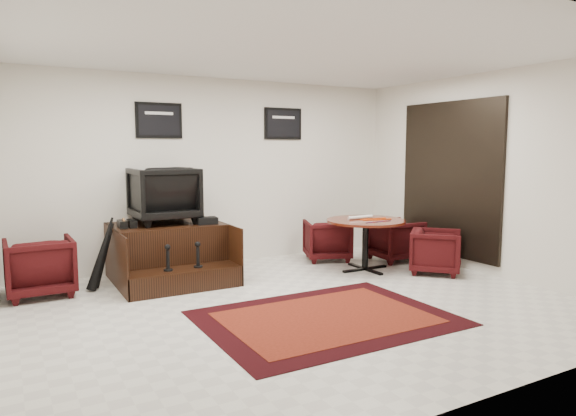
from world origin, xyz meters
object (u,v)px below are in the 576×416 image
object	(u,v)px
shine_chair	(164,192)
table_chair_back	(327,238)
meeting_table	(366,226)
table_chair_corner	(436,249)
shine_podium	(168,254)
table_chair_window	(395,238)
armchair_side	(40,264)

from	to	relation	value
shine_chair	table_chair_back	world-z (taller)	shine_chair
meeting_table	table_chair_corner	distance (m)	1.03
shine_podium	table_chair_window	distance (m)	3.50
shine_podium	table_chair_back	xyz separation A→B (m)	(2.53, -0.05, 0.01)
table_chair_back	table_chair_window	xyz separation A→B (m)	(0.92, -0.55, 0.01)
meeting_table	table_chair_corner	world-z (taller)	meeting_table
meeting_table	table_chair_corner	bearing A→B (deg)	-39.64
shine_podium	shine_chair	distance (m)	0.84
shine_podium	shine_chair	xyz separation A→B (m)	(0.00, 0.15, 0.83)
shine_chair	meeting_table	distance (m)	2.88
table_chair_window	meeting_table	bearing A→B (deg)	113.76
table_chair_window	table_chair_corner	size ratio (longest dim) A/B	1.05
table_chair_back	shine_podium	bearing A→B (deg)	20.38
shine_chair	table_chair_window	world-z (taller)	shine_chair
table_chair_back	shine_chair	bearing A→B (deg)	17.04
shine_podium	shine_chair	bearing A→B (deg)	90.00
shine_podium	table_chair_corner	size ratio (longest dim) A/B	2.18
meeting_table	shine_podium	bearing A→B (deg)	161.24
table_chair_window	table_chair_corner	xyz separation A→B (m)	(-0.05, -0.93, -0.02)
meeting_table	table_chair_back	bearing A→B (deg)	96.99
table_chair_corner	shine_podium	bearing A→B (deg)	112.76
shine_chair	table_chair_back	size ratio (longest dim) A/B	1.22
meeting_table	armchair_side	bearing A→B (deg)	168.49
shine_chair	table_chair_corner	xyz separation A→B (m)	(3.39, -1.67, -0.83)
table_chair_back	table_chair_corner	xyz separation A→B (m)	(0.86, -1.47, -0.01)
armchair_side	table_chair_corner	bearing A→B (deg)	161.97
table_chair_window	table_chair_back	bearing A→B (deg)	62.98
table_chair_back	table_chair_window	world-z (taller)	table_chair_window
meeting_table	table_chair_corner	xyz separation A→B (m)	(0.76, -0.63, -0.31)
armchair_side	meeting_table	xyz separation A→B (m)	(4.20, -0.86, 0.26)
table_chair_window	table_chair_corner	world-z (taller)	table_chair_window
table_chair_window	table_chair_corner	distance (m)	0.93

